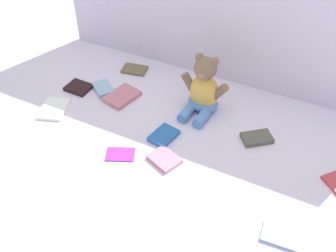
% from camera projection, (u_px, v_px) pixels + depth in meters
% --- Properties ---
extents(ground_plane, '(3.20, 3.20, 0.00)m').
position_uv_depth(ground_plane, '(177.00, 129.00, 1.48)').
color(ground_plane, silver).
extents(backdrop_drape, '(1.45, 0.03, 0.64)m').
position_uv_depth(backdrop_drape, '(223.00, 7.00, 1.52)').
color(backdrop_drape, silver).
rests_on(backdrop_drape, ground_plane).
extents(teddy_bear, '(0.20, 0.17, 0.24)m').
position_uv_depth(teddy_bear, '(203.00, 91.00, 1.51)').
color(teddy_bear, '#E5B24C').
rests_on(teddy_bear, ground_plane).
extents(book_case_0, '(0.12, 0.09, 0.01)m').
position_uv_depth(book_case_0, '(135.00, 70.00, 1.76)').
color(book_case_0, brown).
rests_on(book_case_0, ground_plane).
extents(book_case_1, '(0.13, 0.12, 0.02)m').
position_uv_depth(book_case_1, '(257.00, 138.00, 1.43)').
color(book_case_1, '#505142').
rests_on(book_case_1, ground_plane).
extents(book_case_2, '(0.09, 0.12, 0.02)m').
position_uv_depth(book_case_2, '(164.00, 136.00, 1.44)').
color(book_case_2, '#255EA7').
rests_on(book_case_2, ground_plane).
extents(book_case_3, '(0.12, 0.11, 0.02)m').
position_uv_depth(book_case_3, '(103.00, 89.00, 1.65)').
color(book_case_3, '#8CB1D5').
rests_on(book_case_3, ground_plane).
extents(book_case_4, '(0.10, 0.09, 0.01)m').
position_uv_depth(book_case_4, '(79.00, 87.00, 1.66)').
color(book_case_4, black).
rests_on(book_case_4, ground_plane).
extents(book_case_5, '(0.12, 0.10, 0.01)m').
position_uv_depth(book_case_5, '(120.00, 154.00, 1.37)').
color(book_case_5, purple).
rests_on(book_case_5, ground_plane).
extents(book_case_7, '(0.13, 0.15, 0.01)m').
position_uv_depth(book_case_7, '(54.00, 109.00, 1.55)').
color(book_case_7, white).
rests_on(book_case_7, ground_plane).
extents(book_case_8, '(0.13, 0.11, 0.01)m').
position_uv_depth(book_case_8, '(164.00, 159.00, 1.35)').
color(book_case_8, '#C07287').
rests_on(book_case_8, ground_plane).
extents(book_case_9, '(0.12, 0.08, 0.01)m').
position_uv_depth(book_case_9, '(281.00, 236.00, 1.13)').
color(book_case_9, '#86A5CF').
rests_on(book_case_9, ground_plane).
extents(book_case_10, '(0.12, 0.16, 0.02)m').
position_uv_depth(book_case_10, '(122.00, 96.00, 1.61)').
color(book_case_10, '#C0717E').
rests_on(book_case_10, ground_plane).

